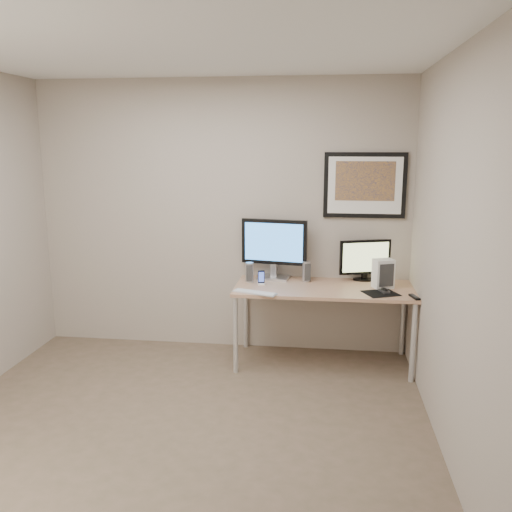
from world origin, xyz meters
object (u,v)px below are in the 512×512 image
object	(u,v)px
phone_dock	(261,278)
fan_unit	(383,274)
speaker_right	(306,271)
keyboard	(255,292)
speaker_left	(249,272)
framed_art	(365,185)
monitor_large	(274,246)
monitor_tv	(365,259)
desk	(324,294)

from	to	relation	value
phone_dock	fan_unit	xyz separation A→B (m)	(1.09, 0.03, 0.06)
speaker_right	keyboard	distance (m)	0.64
fan_unit	speaker_left	bearing A→B (deg)	156.52
framed_art	monitor_large	size ratio (longest dim) A/B	1.20
keyboard	speaker_right	bearing A→B (deg)	66.01
speaker_right	phone_dock	distance (m)	0.44
monitor_tv	speaker_left	xyz separation A→B (m)	(-1.07, -0.20, -0.12)
speaker_right	fan_unit	xyz separation A→B (m)	(0.69, -0.14, 0.03)
framed_art	phone_dock	xyz separation A→B (m)	(-0.92, -0.33, -0.82)
monitor_large	speaker_left	world-z (taller)	monitor_large
keyboard	fan_unit	size ratio (longest dim) A/B	1.52
monitor_tv	phone_dock	distance (m)	1.00
phone_dock	keyboard	xyz separation A→B (m)	(-0.02, -0.29, -0.06)
framed_art	fan_unit	size ratio (longest dim) A/B	2.89
speaker_left	keyboard	distance (m)	0.40
monitor_tv	phone_dock	bearing A→B (deg)	177.90
desk	monitor_tv	bearing A→B (deg)	36.77
desk	framed_art	bearing A→B (deg)	43.46
speaker_left	phone_dock	bearing A→B (deg)	-40.01
fan_unit	speaker_right	bearing A→B (deg)	147.35
speaker_right	phone_dock	bearing A→B (deg)	-176.29
desk	phone_dock	size ratio (longest dim) A/B	11.94
fan_unit	monitor_tv	bearing A→B (deg)	99.74
monitor_large	monitor_tv	size ratio (longest dim) A/B	1.30
phone_dock	fan_unit	size ratio (longest dim) A/B	0.52
speaker_right	keyboard	world-z (taller)	speaker_right
monitor_large	speaker_right	world-z (taller)	monitor_large
framed_art	phone_dock	distance (m)	1.28
monitor_large	speaker_right	size ratio (longest dim) A/B	3.22
framed_art	speaker_right	size ratio (longest dim) A/B	3.87
speaker_left	fan_unit	size ratio (longest dim) A/B	0.71
phone_dock	desk	bearing A→B (deg)	-12.78
monitor_large	monitor_tv	bearing A→B (deg)	11.99
desk	speaker_left	size ratio (longest dim) A/B	8.64
desk	fan_unit	xyz separation A→B (m)	(0.52, 0.04, 0.20)
speaker_left	monitor_tv	bearing A→B (deg)	4.01
speaker_left	phone_dock	world-z (taller)	speaker_left
speaker_right	fan_unit	world-z (taller)	fan_unit
framed_art	phone_dock	size ratio (longest dim) A/B	5.60
desk	fan_unit	distance (m)	0.56
monitor_tv	speaker_right	world-z (taller)	monitor_tv
framed_art	keyboard	world-z (taller)	framed_art
monitor_large	keyboard	size ratio (longest dim) A/B	1.58
monitor_large	phone_dock	distance (m)	0.35
phone_dock	monitor_tv	bearing A→B (deg)	4.05
framed_art	keyboard	xyz separation A→B (m)	(-0.94, -0.62, -0.88)
speaker_right	fan_unit	size ratio (longest dim) A/B	0.75
monitor_tv	keyboard	distance (m)	1.14
framed_art	speaker_right	bearing A→B (deg)	-163.32
desk	monitor_large	size ratio (longest dim) A/B	2.56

